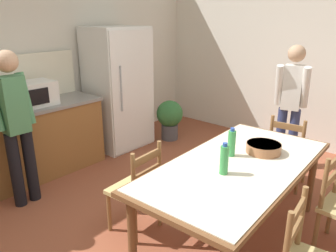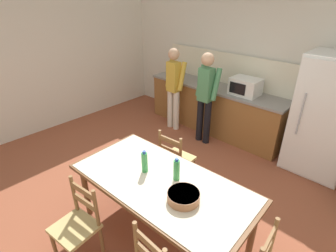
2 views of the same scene
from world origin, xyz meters
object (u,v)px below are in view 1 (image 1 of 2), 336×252
refrigerator (119,89)px  chair_side_far_left (137,190)px  potted_plant (170,117)px  dining_table (237,171)px  bottle_off_centre (232,143)px  person_by_table (291,101)px  serving_bowl (264,147)px  bottle_near_centre (224,160)px  chair_head_end (287,152)px  person_at_counter (16,122)px  microwave (33,94)px

refrigerator → chair_side_far_left: bearing=-127.1°
chair_side_far_left → potted_plant: 2.50m
dining_table → bottle_off_centre: bearing=53.2°
refrigerator → person_by_table: refrigerator is taller
serving_bowl → dining_table: bearing=170.3°
bottle_near_centre → serving_bowl: bottle_near_centre is taller
serving_bowl → chair_side_far_left: chair_side_far_left is taller
chair_head_end → person_at_counter: person_at_counter is taller
dining_table → person_at_counter: person_at_counter is taller
bottle_near_centre → potted_plant: bearing=49.6°
microwave → chair_side_far_left: size_ratio=0.55×
person_by_table → potted_plant: (-0.27, 1.88, -0.55)m
refrigerator → potted_plant: refrigerator is taller
dining_table → person_at_counter: size_ratio=1.23×
bottle_near_centre → potted_plant: bottle_near_centre is taller
chair_side_far_left → person_by_table: 2.45m
refrigerator → bottle_near_centre: refrigerator is taller
potted_plant → person_by_table: bearing=-81.9°
bottle_near_centre → chair_head_end: bearing=2.2°
serving_bowl → person_by_table: (1.50, 0.35, 0.09)m
chair_side_far_left → person_by_table: (2.35, -0.49, 0.49)m
microwave → bottle_off_centre: microwave is taller
bottle_off_centre → chair_head_end: (1.22, -0.08, -0.47)m
person_at_counter → potted_plant: 2.62m
chair_side_far_left → potted_plant: (2.08, 1.39, -0.06)m
microwave → chair_head_end: size_ratio=0.55×
bottle_near_centre → bottle_off_centre: bearing=21.7°
bottle_off_centre → potted_plant: size_ratio=0.40×
refrigerator → serving_bowl: refrigerator is taller
microwave → bottle_near_centre: size_ratio=1.85×
bottle_near_centre → bottle_off_centre: size_ratio=1.00×
chair_side_far_left → person_at_counter: size_ratio=0.54×
chair_head_end → person_by_table: person_by_table is taller
refrigerator → person_at_counter: 1.91m
refrigerator → chair_side_far_left: size_ratio=2.03×
dining_table → person_by_table: (1.86, 0.28, 0.22)m
serving_bowl → chair_head_end: chair_head_end is taller
serving_bowl → person_by_table: 1.55m
bottle_off_centre → chair_head_end: 1.31m
bottle_off_centre → chair_head_end: bottle_off_centre is taller
microwave → person_at_counter: 0.72m
microwave → potted_plant: 2.23m
bottle_off_centre → person_at_counter: person_at_counter is taller
dining_table → chair_side_far_left: chair_side_far_left is taller
microwave → dining_table: bearing=-79.6°
microwave → bottle_off_centre: 2.55m
bottle_near_centre → bottle_off_centre: same height
bottle_near_centre → chair_head_end: 1.64m
chair_head_end → microwave: bearing=28.7°
chair_head_end → person_by_table: (0.55, 0.24, 0.49)m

